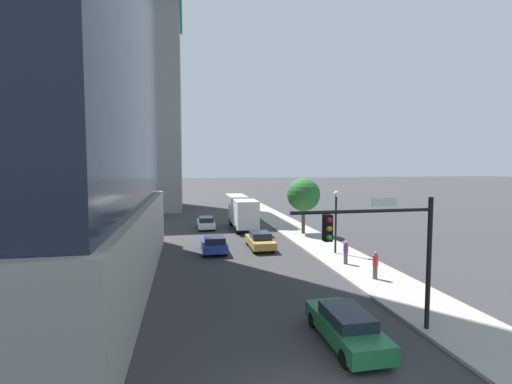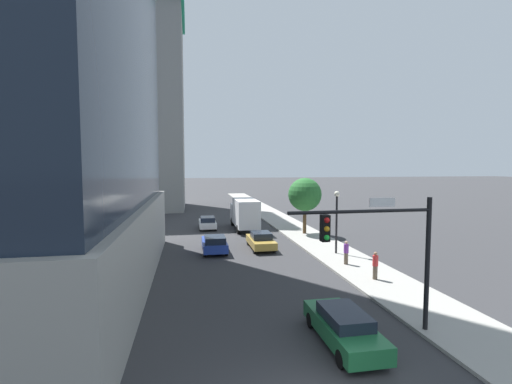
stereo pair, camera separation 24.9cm
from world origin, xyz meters
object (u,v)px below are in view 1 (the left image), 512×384
car_gold (260,240)px  car_white (206,223)px  car_blue (214,244)px  pedestrian_red_shirt (375,265)px  construction_building (136,95)px  street_tree (304,195)px  street_lamp (336,212)px  pedestrian_purple_shirt (346,252)px  car_green (346,326)px  traffic_light_pole (384,240)px  box_truck (243,213)px

car_gold → car_white: car_gold is taller
car_blue → pedestrian_red_shirt: 12.95m
construction_building → street_tree: 35.60m
street_lamp → pedestrian_purple_shirt: street_lamp is taller
car_green → pedestrian_purple_shirt: (4.84, 10.32, 0.27)m
street_tree → car_green: (-5.61, -21.90, -3.41)m
traffic_light_pole → car_gold: traffic_light_pole is taller
box_truck → pedestrian_red_shirt: size_ratio=4.53×
pedestrian_red_shirt → pedestrian_purple_shirt: 3.47m
car_green → box_truck: bearing=90.0°
construction_building → street_lamp: bearing=-61.1°
traffic_light_pole → pedestrian_purple_shirt: (3.13, 10.03, -3.08)m
construction_building → street_lamp: construction_building is taller
car_gold → pedestrian_red_shirt: 11.09m
street_tree → pedestrian_red_shirt: street_tree is taller
construction_building → pedestrian_red_shirt: bearing=-65.4°
pedestrian_purple_shirt → pedestrian_red_shirt: bearing=-84.9°
pedestrian_red_shirt → street_tree: bearing=88.2°
street_lamp → pedestrian_red_shirt: size_ratio=2.92×
traffic_light_pole → car_white: traffic_light_pole is taller
car_blue → pedestrian_purple_shirt: 10.52m
car_blue → box_truck: box_truck is taller
car_green → pedestrian_purple_shirt: pedestrian_purple_shirt is taller
car_white → pedestrian_red_shirt: 22.48m
street_lamp → car_white: 17.07m
car_green → car_blue: bearing=104.0°
box_truck → car_white: bearing=158.1°
construction_building → pedestrian_red_shirt: (18.88, -41.30, -17.39)m
car_blue → pedestrian_purple_shirt: pedestrian_purple_shirt is taller
car_green → car_white: (-3.99, 27.39, -0.04)m
car_blue → car_white: (0.00, 11.37, -0.06)m
street_lamp → car_gold: (-5.43, 3.23, -2.75)m
construction_building → car_green: size_ratio=8.64×
traffic_light_pole → box_truck: (-1.71, 25.50, -2.19)m
traffic_light_pole → box_truck: traffic_light_pole is taller
street_tree → car_green: size_ratio=1.20×
box_truck → street_tree: bearing=-34.7°
construction_building → box_truck: bearing=-58.5°
street_lamp → car_white: size_ratio=1.11×
street_tree → car_blue: bearing=-148.5°
car_green → construction_building: bearing=105.9°
pedestrian_red_shirt → box_truck: bearing=105.2°
car_blue → box_truck: size_ratio=0.55×
traffic_light_pole → car_gold: (-1.71, 16.38, -3.36)m
traffic_light_pole → car_blue: (-5.71, 15.73, -3.33)m
box_truck → car_gold: bearing=-90.0°
car_gold → box_truck: bearing=90.0°
traffic_light_pole → car_white: (-5.71, 27.10, -3.39)m
box_truck → street_lamp: bearing=-66.3°
car_white → box_truck: 4.47m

